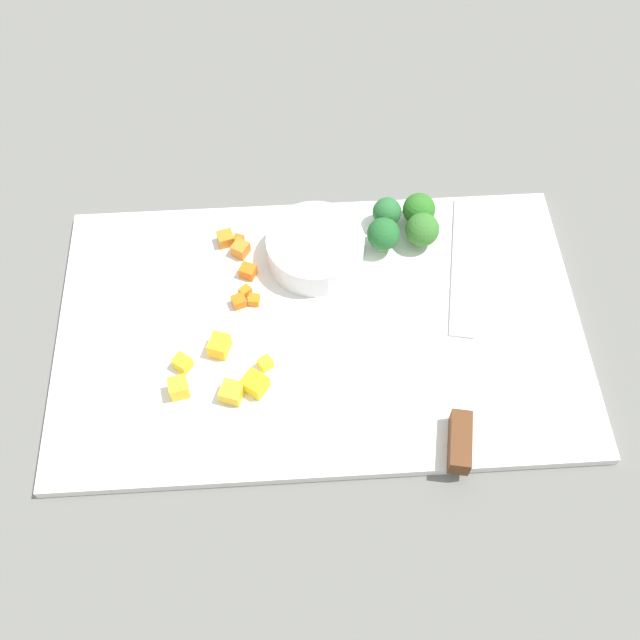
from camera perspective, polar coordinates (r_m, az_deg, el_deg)
The scene contains 21 objects.
ground_plane at distance 0.77m, azimuth 0.00°, elevation -0.86°, with size 4.00×4.00×0.00m, color slate.
cutting_board at distance 0.76m, azimuth 0.00°, elevation -0.63°, with size 0.54×0.33×0.01m, color white.
prep_bowl at distance 0.79m, azimuth -0.38°, elevation 5.63°, with size 0.11×0.11×0.03m, color white.
chef_knife at distance 0.73m, azimuth 11.04°, elevation -3.93°, with size 0.08×0.33×0.02m.
carrot_dice_0 at distance 0.82m, azimuth -7.41°, elevation 6.35°, with size 0.02×0.02×0.01m, color orange.
carrot_dice_1 at distance 0.78m, azimuth -5.88°, elevation 2.26°, with size 0.01×0.01×0.01m, color orange.
carrot_dice_2 at distance 0.81m, azimuth -6.25°, elevation 5.56°, with size 0.02×0.02×0.02m, color orange.
carrot_dice_3 at distance 0.82m, azimuth -6.41°, elevation 6.24°, with size 0.01×0.01×0.01m, color orange.
carrot_dice_4 at distance 0.79m, azimuth -5.67°, elevation 3.84°, with size 0.01×0.02×0.01m, color orange.
carrot_dice_5 at distance 0.77m, azimuth -6.38°, elevation 1.47°, with size 0.01×0.01×0.01m, color orange.
carrot_dice_6 at distance 0.77m, azimuth -5.19°, elevation 1.58°, with size 0.01×0.01×0.01m, color orange.
pepper_dice_0 at distance 0.74m, azimuth -10.74°, elevation -3.34°, with size 0.01×0.02×0.01m, color yellow.
pepper_dice_1 at distance 0.71m, azimuth -6.94°, elevation -5.66°, with size 0.02×0.02×0.02m, color yellow.
pepper_dice_2 at distance 0.72m, azimuth -11.03°, elevation -5.25°, with size 0.02×0.02×0.02m, color yellow.
pepper_dice_3 at distance 0.73m, azimuth -4.31°, elevation -3.41°, with size 0.01×0.01×0.01m, color yellow.
pepper_dice_4 at distance 0.72m, azimuth -5.13°, elevation -5.01°, with size 0.02×0.02×0.02m, color yellow.
pepper_dice_5 at distance 0.74m, azimuth -7.90°, elevation -2.00°, with size 0.02×0.02×0.02m, color yellow.
broccoli_floret_0 at distance 0.83m, azimuth 7.77°, elevation 8.57°, with size 0.04×0.04×0.04m.
broccoli_floret_1 at distance 0.80m, azimuth 5.00°, elevation 6.72°, with size 0.04×0.04×0.04m.
broccoli_floret_2 at distance 0.82m, azimuth 5.28°, elevation 8.41°, with size 0.03×0.03×0.04m.
broccoli_floret_3 at distance 0.81m, azimuth 8.03°, elevation 7.02°, with size 0.04×0.04×0.04m.
Camera 1 is at (-0.02, -0.39, 0.66)m, focal length 40.76 mm.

